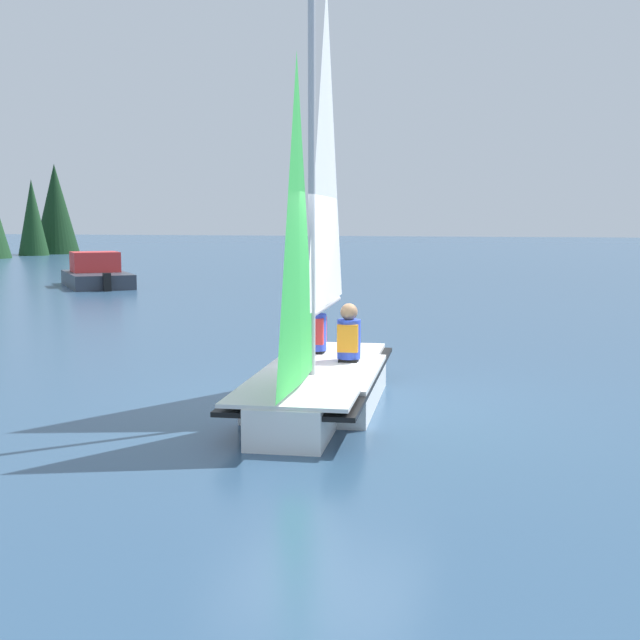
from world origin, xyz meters
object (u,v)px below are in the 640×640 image
(sailor_crew, at_px, (315,338))
(motorboat_distant, at_px, (96,274))
(sailor_helm, at_px, (349,346))
(sailboat_main, at_px, (320,343))

(sailor_crew, bearing_deg, motorboat_distant, -146.09)
(sailor_helm, xyz_separation_m, motorboat_distant, (13.87, 13.91, -0.20))
(sailboat_main, distance_m, sailor_helm, 0.70)
(sailor_helm, distance_m, motorboat_distant, 19.64)
(sailor_crew, bearing_deg, sailor_helm, 42.86)
(sailor_helm, height_order, sailor_crew, same)
(sailboat_main, distance_m, sailor_crew, 1.25)
(sailboat_main, bearing_deg, motorboat_distant, -147.39)
(sailboat_main, height_order, motorboat_distant, sailboat_main)
(sailboat_main, relative_size, sailor_crew, 4.48)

